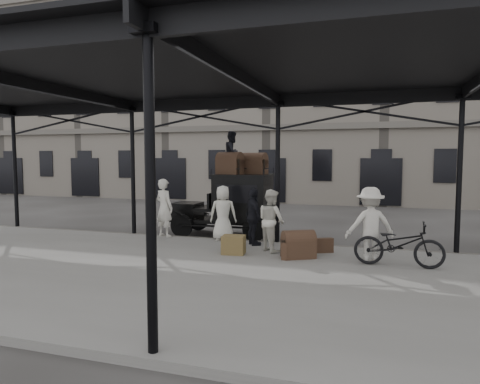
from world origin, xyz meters
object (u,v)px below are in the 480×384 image
at_px(porter_official, 253,217).
at_px(bicycle, 399,244).
at_px(steamer_trunk_roof_near, 230,165).
at_px(taxi, 234,202).
at_px(porter_left, 164,208).
at_px(steamer_trunk_platform, 298,246).

relative_size(porter_official, bicycle, 0.82).
bearing_deg(steamer_trunk_roof_near, porter_official, -38.26).
relative_size(taxi, bicycle, 1.77).
distance_m(taxi, porter_left, 2.44).
bearing_deg(taxi, steamer_trunk_roof_near, -108.07).
relative_size(porter_official, steamer_trunk_platform, 2.06).
bearing_deg(steamer_trunk_platform, taxi, 102.42).
relative_size(taxi, steamer_trunk_roof_near, 4.28).
bearing_deg(porter_official, steamer_trunk_roof_near, 0.69).
height_order(taxi, steamer_trunk_roof_near, steamer_trunk_roof_near).
relative_size(taxi, steamer_trunk_platform, 4.45).
bearing_deg(porter_left, steamer_trunk_platform, -178.83).
relative_size(taxi, porter_left, 1.92).
distance_m(taxi, steamer_trunk_roof_near, 1.32).
height_order(steamer_trunk_roof_near, steamer_trunk_platform, steamer_trunk_roof_near).
xyz_separation_m(bicycle, steamer_trunk_roof_near, (-5.28, 3.08, 1.80)).
xyz_separation_m(taxi, bicycle, (5.20, -3.33, -0.51)).
bearing_deg(steamer_trunk_roof_near, steamer_trunk_platform, -31.41).
distance_m(porter_left, porter_official, 3.20).
bearing_deg(bicycle, porter_official, 72.48).
height_order(bicycle, steamer_trunk_roof_near, steamer_trunk_roof_near).
xyz_separation_m(steamer_trunk_roof_near, steamer_trunk_platform, (2.85, -2.91, -2.04)).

